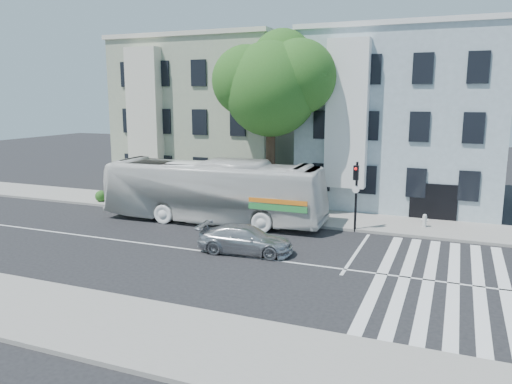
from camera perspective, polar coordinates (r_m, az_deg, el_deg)
The scene contains 11 objects.
ground at distance 23.39m, azimuth -5.73°, elevation -6.79°, with size 120.00×120.00×0.00m, color black.
sidewalk_far at distance 30.41m, azimuth 1.31°, elevation -2.45°, with size 80.00×4.00×0.15m, color gray.
sidewalk_near at distance 17.18m, azimuth -18.62°, elevation -13.73°, with size 80.00×4.00×0.15m, color gray.
building_left at distance 38.87m, azimuth -4.71°, elevation 8.48°, with size 12.00×10.00×11.00m, color gray.
building_right at distance 34.89m, azimuth 16.49°, elevation 7.82°, with size 12.00×10.00×11.00m, color #8FA2AB.
street_tree at distance 30.28m, azimuth 1.99°, elevation 12.28°, with size 7.30×5.90×11.10m.
bus at distance 28.44m, azimuth -4.93°, elevation 0.11°, with size 12.84×3.00×3.58m, color silver.
sedan at distance 22.94m, azimuth -1.21°, elevation -5.42°, with size 4.39×1.79×1.28m, color #B6B8BD.
hedge at distance 32.54m, azimuth -11.48°, elevation -1.02°, with size 8.50×0.84×0.70m, color #25591D, non-canonical shape.
traffic_signal at distance 26.47m, azimuth 11.36°, elevation 0.52°, with size 0.39×0.51×3.75m.
fire_hydrant at distance 28.41m, azimuth 18.70°, elevation -3.07°, with size 0.39×0.23×0.71m.
Camera 1 is at (10.50, -19.68, 7.04)m, focal length 35.00 mm.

